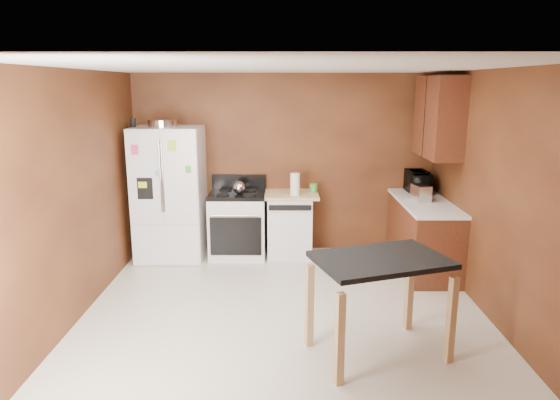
{
  "coord_description": "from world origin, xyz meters",
  "views": [
    {
      "loc": [
        -0.01,
        -4.73,
        2.35
      ],
      "look_at": [
        -0.05,
        0.85,
        1.05
      ],
      "focal_mm": 32.0,
      "sensor_mm": 36.0,
      "label": 1
    }
  ],
  "objects_px": {
    "dishwasher": "(290,224)",
    "pen_cup": "(133,123)",
    "microwave": "(418,183)",
    "island": "(380,274)",
    "kettle": "(239,188)",
    "refrigerator": "(170,194)",
    "roasting_pan": "(163,123)",
    "green_canister": "(313,188)",
    "toaster": "(421,193)",
    "paper_towel": "(295,184)",
    "gas_range": "(238,224)"
  },
  "relations": [
    {
      "from": "roasting_pan",
      "to": "paper_towel",
      "type": "height_order",
      "value": "roasting_pan"
    },
    {
      "from": "refrigerator",
      "to": "gas_range",
      "type": "distance_m",
      "value": 1.01
    },
    {
      "from": "paper_towel",
      "to": "dishwasher",
      "type": "relative_size",
      "value": 0.33
    },
    {
      "from": "toaster",
      "to": "refrigerator",
      "type": "bearing_deg",
      "value": 163.91
    },
    {
      "from": "kettle",
      "to": "dishwasher",
      "type": "bearing_deg",
      "value": 7.68
    },
    {
      "from": "paper_towel",
      "to": "gas_range",
      "type": "relative_size",
      "value": 0.27
    },
    {
      "from": "toaster",
      "to": "refrigerator",
      "type": "xyz_separation_m",
      "value": [
        -3.29,
        0.4,
        -0.1
      ]
    },
    {
      "from": "dishwasher",
      "to": "toaster",
      "type": "bearing_deg",
      "value": -16.34
    },
    {
      "from": "kettle",
      "to": "island",
      "type": "distance_m",
      "value": 2.93
    },
    {
      "from": "refrigerator",
      "to": "island",
      "type": "bearing_deg",
      "value": -47.15
    },
    {
      "from": "green_canister",
      "to": "toaster",
      "type": "relative_size",
      "value": 0.43
    },
    {
      "from": "toaster",
      "to": "dishwasher",
      "type": "distance_m",
      "value": 1.82
    },
    {
      "from": "pen_cup",
      "to": "green_canister",
      "type": "xyz_separation_m",
      "value": [
        2.38,
        0.19,
        -0.91
      ]
    },
    {
      "from": "roasting_pan",
      "to": "island",
      "type": "distance_m",
      "value": 3.66
    },
    {
      "from": "kettle",
      "to": "green_canister",
      "type": "relative_size",
      "value": 1.43
    },
    {
      "from": "green_canister",
      "to": "microwave",
      "type": "bearing_deg",
      "value": -1.85
    },
    {
      "from": "kettle",
      "to": "refrigerator",
      "type": "bearing_deg",
      "value": 179.56
    },
    {
      "from": "green_canister",
      "to": "toaster",
      "type": "distance_m",
      "value": 1.44
    },
    {
      "from": "gas_range",
      "to": "dishwasher",
      "type": "relative_size",
      "value": 1.24
    },
    {
      "from": "paper_towel",
      "to": "island",
      "type": "relative_size",
      "value": 0.23
    },
    {
      "from": "pen_cup",
      "to": "refrigerator",
      "type": "height_order",
      "value": "pen_cup"
    },
    {
      "from": "pen_cup",
      "to": "refrigerator",
      "type": "bearing_deg",
      "value": 7.14
    },
    {
      "from": "kettle",
      "to": "paper_towel",
      "type": "relative_size",
      "value": 0.58
    },
    {
      "from": "green_canister",
      "to": "island",
      "type": "height_order",
      "value": "green_canister"
    },
    {
      "from": "pen_cup",
      "to": "refrigerator",
      "type": "distance_m",
      "value": 1.05
    },
    {
      "from": "roasting_pan",
      "to": "dishwasher",
      "type": "bearing_deg",
      "value": 4.05
    },
    {
      "from": "pen_cup",
      "to": "green_canister",
      "type": "height_order",
      "value": "pen_cup"
    },
    {
      "from": "paper_towel",
      "to": "dishwasher",
      "type": "distance_m",
      "value": 0.6
    },
    {
      "from": "paper_towel",
      "to": "microwave",
      "type": "bearing_deg",
      "value": 4.31
    },
    {
      "from": "toaster",
      "to": "refrigerator",
      "type": "relative_size",
      "value": 0.15
    },
    {
      "from": "pen_cup",
      "to": "island",
      "type": "xyz_separation_m",
      "value": [
        2.8,
        -2.51,
        -1.1
      ]
    },
    {
      "from": "roasting_pan",
      "to": "microwave",
      "type": "bearing_deg",
      "value": 2.11
    },
    {
      "from": "microwave",
      "to": "island",
      "type": "bearing_deg",
      "value": 157.14
    },
    {
      "from": "pen_cup",
      "to": "toaster",
      "type": "height_order",
      "value": "pen_cup"
    },
    {
      "from": "toaster",
      "to": "island",
      "type": "xyz_separation_m",
      "value": [
        -0.92,
        -2.16,
        -0.25
      ]
    },
    {
      "from": "kettle",
      "to": "microwave",
      "type": "distance_m",
      "value": 2.44
    },
    {
      "from": "roasting_pan",
      "to": "green_canister",
      "type": "relative_size",
      "value": 3.22
    },
    {
      "from": "gas_range",
      "to": "island",
      "type": "height_order",
      "value": "gas_range"
    },
    {
      "from": "microwave",
      "to": "toaster",
      "type": "bearing_deg",
      "value": 167.6
    },
    {
      "from": "roasting_pan",
      "to": "kettle",
      "type": "relative_size",
      "value": 2.26
    },
    {
      "from": "green_canister",
      "to": "gas_range",
      "type": "xyz_separation_m",
      "value": [
        -1.05,
        -0.08,
        -0.49
      ]
    },
    {
      "from": "pen_cup",
      "to": "dishwasher",
      "type": "relative_size",
      "value": 0.13
    },
    {
      "from": "paper_towel",
      "to": "green_canister",
      "type": "distance_m",
      "value": 0.32
    },
    {
      "from": "roasting_pan",
      "to": "dishwasher",
      "type": "height_order",
      "value": "roasting_pan"
    },
    {
      "from": "dishwasher",
      "to": "pen_cup",
      "type": "bearing_deg",
      "value": -176.16
    },
    {
      "from": "paper_towel",
      "to": "toaster",
      "type": "distance_m",
      "value": 1.64
    },
    {
      "from": "pen_cup",
      "to": "gas_range",
      "type": "distance_m",
      "value": 1.93
    },
    {
      "from": "dishwasher",
      "to": "green_canister",
      "type": "bearing_deg",
      "value": 9.31
    },
    {
      "from": "refrigerator",
      "to": "green_canister",
      "type": "bearing_deg",
      "value": 4.05
    },
    {
      "from": "refrigerator",
      "to": "dishwasher",
      "type": "height_order",
      "value": "refrigerator"
    }
  ]
}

